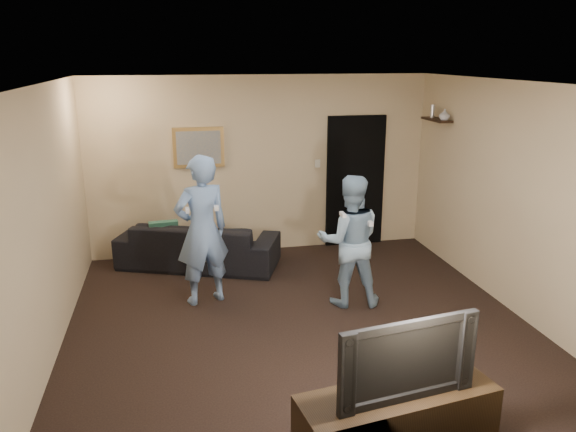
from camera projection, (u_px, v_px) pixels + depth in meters
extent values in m
plane|color=black|center=(298.00, 322.00, 6.26)|extent=(5.00, 5.00, 0.00)
cube|color=silver|center=(300.00, 83.00, 5.53)|extent=(5.00, 5.00, 0.04)
cube|color=#C8B185|center=(261.00, 165.00, 8.25)|extent=(5.00, 0.04, 2.60)
cube|color=#C8B185|center=(386.00, 313.00, 3.54)|extent=(5.00, 0.04, 2.60)
cube|color=#C8B185|center=(46.00, 224.00, 5.41)|extent=(0.04, 5.00, 2.60)
cube|color=#C8B185|center=(513.00, 198.00, 6.38)|extent=(0.04, 5.00, 2.60)
imported|color=black|center=(199.00, 244.00, 7.85)|extent=(2.35, 1.59, 0.64)
cube|color=#1A503F|center=(164.00, 235.00, 7.71)|extent=(0.40, 0.17, 0.39)
cube|color=olive|center=(199.00, 147.00, 7.96)|extent=(0.72, 0.05, 0.57)
cube|color=slate|center=(199.00, 148.00, 7.94)|extent=(0.62, 0.01, 0.47)
cube|color=black|center=(355.00, 181.00, 8.59)|extent=(0.90, 0.06, 2.00)
cube|color=silver|center=(317.00, 164.00, 8.39)|extent=(0.08, 0.02, 0.12)
cube|color=black|center=(437.00, 120.00, 7.86)|extent=(0.20, 0.60, 0.03)
imported|color=silver|center=(445.00, 115.00, 7.63)|extent=(0.18, 0.18, 0.15)
cylinder|color=silver|center=(432.00, 111.00, 7.97)|extent=(0.06, 0.06, 0.18)
cube|color=black|center=(396.00, 424.00, 4.14)|extent=(1.54, 0.70, 0.53)
imported|color=black|center=(401.00, 354.00, 3.98)|extent=(1.08, 0.30, 0.62)
imported|color=#7295C5|center=(202.00, 230.00, 6.55)|extent=(0.75, 0.61, 1.79)
cube|color=white|center=(187.00, 210.00, 6.22)|extent=(0.04, 0.14, 0.04)
cube|color=white|center=(216.00, 208.00, 6.28)|extent=(0.05, 0.09, 0.05)
imported|color=#82A3BD|center=(350.00, 241.00, 6.53)|extent=(0.85, 0.71, 1.56)
cube|color=white|center=(343.00, 215.00, 6.19)|extent=(0.04, 0.14, 0.04)
cube|color=white|center=(370.00, 223.00, 6.28)|extent=(0.05, 0.09, 0.05)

